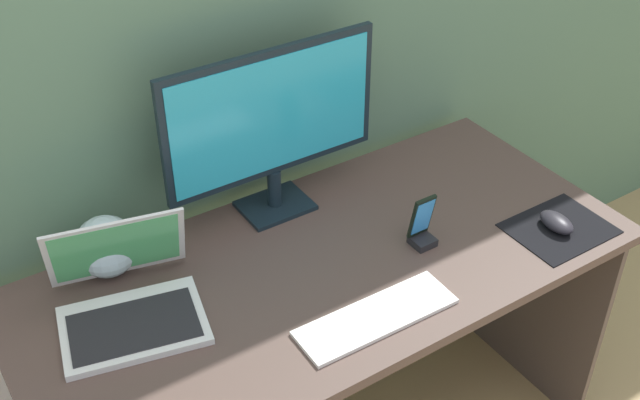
# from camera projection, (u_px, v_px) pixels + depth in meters

# --- Properties ---
(wall_back) EXTENTS (6.00, 0.04, 2.50)m
(wall_back) POSITION_uv_depth(u_px,v_px,m) (233.00, 0.00, 1.87)
(wall_back) COLOR #557A5C
(wall_back) RESTS_ON ground_plane
(desk) EXTENTS (1.49, 0.69, 0.73)m
(desk) POSITION_uv_depth(u_px,v_px,m) (327.00, 308.00, 1.98)
(desk) COLOR #4C3A32
(desk) RESTS_ON ground_plane
(monitor) EXTENTS (0.58, 0.14, 0.45)m
(monitor) POSITION_uv_depth(u_px,v_px,m) (272.00, 123.00, 1.93)
(monitor) COLOR black
(monitor) RESTS_ON desk
(laptop) EXTENTS (0.36, 0.35, 0.21)m
(laptop) POSITION_uv_depth(u_px,v_px,m) (128.00, 299.00, 1.73)
(laptop) COLOR silver
(laptop) RESTS_ON desk
(fishbowl) EXTENTS (0.15, 0.15, 0.15)m
(fishbowl) POSITION_uv_depth(u_px,v_px,m) (106.00, 247.00, 1.83)
(fishbowl) COLOR silver
(fishbowl) RESTS_ON desk
(keyboard_external) EXTENTS (0.38, 0.12, 0.01)m
(keyboard_external) POSITION_uv_depth(u_px,v_px,m) (376.00, 317.00, 1.74)
(keyboard_external) COLOR white
(keyboard_external) RESTS_ON desk
(mousepad) EXTENTS (0.25, 0.20, 0.00)m
(mousepad) POSITION_uv_depth(u_px,v_px,m) (559.00, 228.00, 2.00)
(mousepad) COLOR black
(mousepad) RESTS_ON desk
(mouse) EXTENTS (0.06, 0.10, 0.04)m
(mouse) POSITION_uv_depth(u_px,v_px,m) (557.00, 222.00, 1.99)
(mouse) COLOR black
(mouse) RESTS_ON mousepad
(phone_in_dock) EXTENTS (0.06, 0.05, 0.14)m
(phone_in_dock) POSITION_uv_depth(u_px,v_px,m) (422.00, 228.00, 1.93)
(phone_in_dock) COLOR black
(phone_in_dock) RESTS_ON desk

